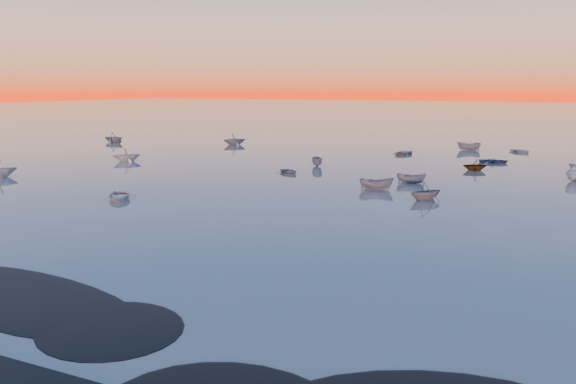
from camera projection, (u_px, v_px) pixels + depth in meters
The scene contains 5 objects.
ground at pixel (430, 139), 115.41m from camera, with size 600.00×600.00×0.00m, color slate.
mud_lobes at pixel (10, 329), 25.02m from camera, with size 140.00×6.00×0.07m, color black, non-canonical shape.
moored_fleet at pixel (363, 169), 73.35m from camera, with size 124.00×58.00×1.20m, color silver, non-canonical shape.
boat_near_left at pixel (119, 199), 53.65m from camera, with size 4.26×1.77×1.06m, color silver.
boat_near_center at pixel (376, 189), 58.84m from camera, with size 3.58×1.51×1.24m, color slate.
Camera 1 is at (21.00, -17.23, 10.66)m, focal length 35.00 mm.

